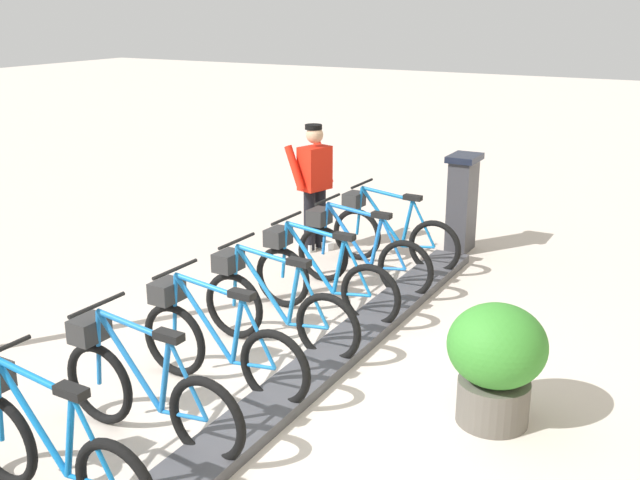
{
  "coord_description": "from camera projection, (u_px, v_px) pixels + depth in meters",
  "views": [
    {
      "loc": [
        -2.92,
        4.79,
        3.13
      ],
      "look_at": [
        0.5,
        -1.39,
        0.9
      ],
      "focal_mm": 42.26,
      "sensor_mm": 36.0,
      "label": 1
    }
  ],
  "objects": [
    {
      "name": "bike_docked_6",
      "position": [
        46.0,
        447.0,
        4.79
      ],
      "size": [
        1.72,
        0.54,
        1.02
      ],
      "color": "black",
      "rests_on": "ground"
    },
    {
      "name": "ground_plane",
      "position": [
        292.0,
        395.0,
        6.29
      ],
      "size": [
        60.0,
        60.0,
        0.0
      ],
      "primitive_type": "plane",
      "color": "beige"
    },
    {
      "name": "worker_near_rack",
      "position": [
        314.0,
        183.0,
        9.75
      ],
      "size": [
        0.57,
        0.69,
        1.66
      ],
      "color": "white",
      "rests_on": "ground"
    },
    {
      "name": "payment_kiosk",
      "position": [
        462.0,
        201.0,
        9.79
      ],
      "size": [
        0.36,
        0.52,
        1.28
      ],
      "color": "#38383D",
      "rests_on": "ground"
    },
    {
      "name": "dock_rail_base",
      "position": [
        292.0,
        390.0,
        6.28
      ],
      "size": [
        0.44,
        7.96,
        0.1
      ],
      "primitive_type": "cube",
      "color": "#47474C",
      "rests_on": "ground"
    },
    {
      "name": "bike_docked_3",
      "position": [
        272.0,
        306.0,
        7.03
      ],
      "size": [
        1.72,
        0.54,
        1.02
      ],
      "color": "black",
      "rests_on": "ground"
    },
    {
      "name": "bike_docked_2",
      "position": [
        319.0,
        277.0,
        7.78
      ],
      "size": [
        1.72,
        0.54,
        1.02
      ],
      "color": "black",
      "rests_on": "ground"
    },
    {
      "name": "bike_docked_5",
      "position": [
        142.0,
        387.0,
        5.54
      ],
      "size": [
        1.72,
        0.54,
        1.02
      ],
      "color": "black",
      "rests_on": "ground"
    },
    {
      "name": "bike_docked_0",
      "position": [
        389.0,
        232.0,
        9.27
      ],
      "size": [
        1.72,
        0.54,
        1.02
      ],
      "color": "black",
      "rests_on": "ground"
    },
    {
      "name": "bike_docked_4",
      "position": [
        215.0,
        342.0,
        6.29
      ],
      "size": [
        1.72,
        0.54,
        1.02
      ],
      "color": "black",
      "rests_on": "ground"
    },
    {
      "name": "bike_docked_1",
      "position": [
        357.0,
        253.0,
        8.53
      ],
      "size": [
        1.72,
        0.54,
        1.02
      ],
      "color": "black",
      "rests_on": "ground"
    },
    {
      "name": "planter_bush",
      "position": [
        496.0,
        358.0,
        5.74
      ],
      "size": [
        0.76,
        0.76,
        0.97
      ],
      "color": "#59544C",
      "rests_on": "ground"
    }
  ]
}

